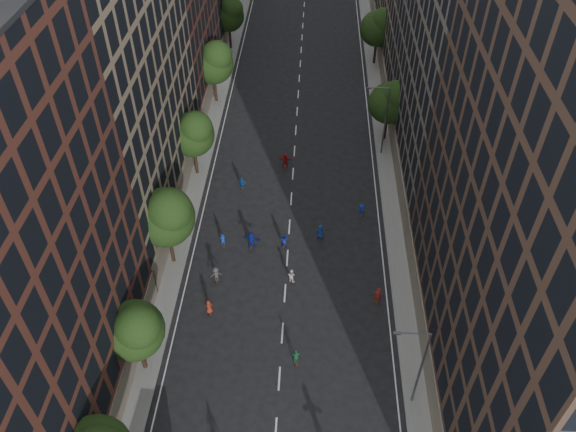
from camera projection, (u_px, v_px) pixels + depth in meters
The scene contains 26 objects.
ground at pixel (293, 176), 65.42m from camera, with size 240.00×240.00×0.00m, color black.
sidewalk_left at pixel (201, 136), 71.29m from camera, with size 4.00×105.00×0.15m, color slate.
sidewalk_right at pixel (391, 141), 70.44m from camera, with size 4.00×105.00×0.15m, color slate.
bldg_left_b at pixel (83, 58), 50.87m from camera, with size 14.00×26.00×34.00m, color #846F56.
bldg_right_b at pixel (484, 29), 56.47m from camera, with size 14.00×28.00×33.00m, color #5D574D.
tree_left_1 at pixel (135, 329), 42.87m from camera, with size 4.80×4.80×8.21m.
tree_left_2 at pixel (166, 215), 51.10m from camera, with size 5.60×5.60×9.45m.
tree_left_3 at pixel (193, 133), 61.75m from camera, with size 5.00×5.00×8.58m.
tree_left_4 at pixel (214, 61), 73.27m from camera, with size 5.40×5.40×9.08m.
tree_left_5 at pixel (229, 14), 85.30m from camera, with size 4.80×4.80×8.33m.
tree_right_a at pixel (391, 101), 66.95m from camera, with size 5.00×5.00×8.39m.
tree_right_b at pixel (379, 27), 81.38m from camera, with size 5.20×5.20×8.83m.
streetlamp_near at pixel (419, 365), 41.02m from camera, with size 2.64×0.22×9.06m.
streetlamp_far at pixel (384, 117), 65.21m from camera, with size 2.64×0.22×9.06m.
skater_6 at pixel (209, 307), 50.41m from camera, with size 0.75×0.49×1.54m, color maroon.
skater_7 at pixel (377, 295), 51.19m from camera, with size 0.68×0.45×1.86m, color maroon.
skater_8 at pixel (291, 276), 53.14m from camera, with size 0.74×0.57×1.52m, color white.
skater_9 at pixel (216, 275), 53.14m from camera, with size 1.09×0.63×1.68m, color #3F3E43.
skater_10 at pixel (296, 357), 46.55m from camera, with size 0.94×0.39×1.60m, color #216F43.
skater_11 at pixel (251, 240), 56.36m from camera, with size 1.76×0.56×1.90m, color navy.
skater_12 at pixel (320, 232), 57.43m from camera, with size 0.80×0.52×1.63m, color #13349B.
skater_13 at pixel (223, 240), 56.57m from camera, with size 0.58×0.38×1.59m, color #1539AD.
skater_14 at pixel (284, 240), 56.57m from camera, with size 0.77×0.60×1.58m, color #1428A4.
skater_15 at pixel (361, 210), 59.94m from camera, with size 0.96×0.55×1.49m, color #152BAE.
skater_16 at pixel (242, 184), 63.05m from camera, with size 1.01×0.42×1.73m, color #13489D.
skater_17 at pixel (285, 161), 66.10m from camera, with size 1.72×0.55×1.85m, color #A61B1B.
Camera 1 is at (1.90, -11.13, 41.03)m, focal length 35.00 mm.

